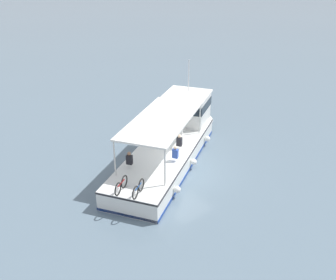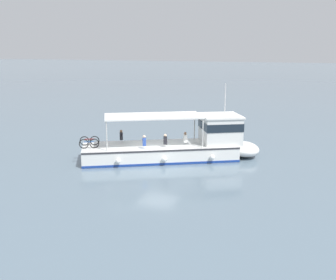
% 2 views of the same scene
% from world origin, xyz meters
% --- Properties ---
extents(ground_plane, '(400.00, 400.00, 0.00)m').
position_xyz_m(ground_plane, '(0.00, 0.00, 0.00)').
color(ground_plane, slate).
extents(ferry_main, '(12.49, 9.18, 5.32)m').
position_xyz_m(ferry_main, '(-0.88, -2.23, 1.02)').
color(ferry_main, white).
rests_on(ferry_main, ground).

